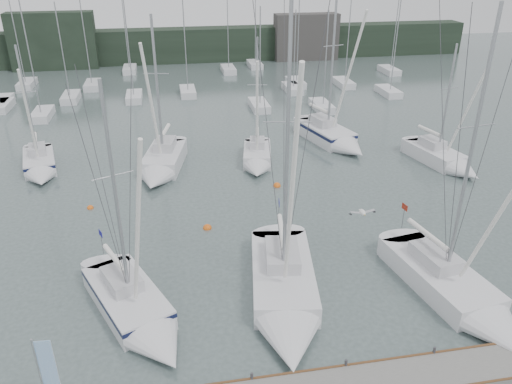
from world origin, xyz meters
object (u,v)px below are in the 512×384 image
(sailboat_near_left, at_px, (140,316))
(dock_banner, at_px, (47,376))
(sailboat_mid_b, at_px, (161,166))
(sailboat_mid_d, at_px, (335,138))
(buoy_a, at_px, (207,228))
(buoy_c, at_px, (90,208))
(sailboat_near_center, at_px, (286,303))
(sailboat_near_right, at_px, (466,300))
(sailboat_mid_e, at_px, (447,161))
(sailboat_mid_c, at_px, (257,160))
(buoy_b, at_px, (277,186))
(sailboat_mid_a, at_px, (40,167))

(sailboat_near_left, bearing_deg, dock_banner, -140.76)
(sailboat_mid_b, bearing_deg, sailboat_mid_d, 25.35)
(buoy_a, distance_m, buoy_c, 8.76)
(sailboat_near_center, xyz_separation_m, sailboat_near_right, (8.77, -1.41, -0.00))
(sailboat_mid_e, relative_size, dock_banner, 2.54)
(sailboat_mid_b, relative_size, buoy_c, 29.15)
(sailboat_near_center, relative_size, dock_banner, 3.81)
(sailboat_mid_b, height_order, dock_banner, sailboat_mid_b)
(sailboat_near_left, relative_size, sailboat_near_center, 0.79)
(sailboat_mid_c, xyz_separation_m, buoy_b, (0.76, -4.04, -0.54))
(sailboat_near_center, relative_size, sailboat_mid_b, 1.22)
(sailboat_mid_d, height_order, buoy_b, sailboat_mid_d)
(sailboat_near_right, bearing_deg, dock_banner, -177.61)
(sailboat_mid_d, xyz_separation_m, dock_banner, (-19.54, -26.89, 2.17))
(buoy_b, bearing_deg, buoy_a, -137.19)
(sailboat_near_center, distance_m, sailboat_mid_c, 18.32)
(buoy_c, bearing_deg, sailboat_mid_a, 123.36)
(buoy_a, distance_m, dock_banner, 15.79)
(sailboat_mid_d, distance_m, buoy_a, 18.17)
(sailboat_near_center, relative_size, sailboat_mid_c, 1.45)
(sailboat_near_right, xyz_separation_m, buoy_a, (-11.79, 10.25, -0.55))
(sailboat_near_left, bearing_deg, sailboat_mid_d, 28.10)
(sailboat_mid_b, height_order, sailboat_mid_d, sailboat_mid_d)
(sailboat_mid_b, height_order, buoy_a, sailboat_mid_b)
(sailboat_near_left, bearing_deg, sailboat_near_right, -30.18)
(dock_banner, bearing_deg, sailboat_near_left, 66.15)
(sailboat_mid_d, bearing_deg, buoy_b, -148.35)
(sailboat_near_left, distance_m, buoy_b, 16.92)
(sailboat_near_right, bearing_deg, sailboat_mid_a, 129.39)
(buoy_c, bearing_deg, sailboat_near_right, -36.58)
(sailboat_mid_b, distance_m, buoy_a, 9.69)
(sailboat_mid_a, height_order, dock_banner, sailboat_mid_a)
(sailboat_near_right, xyz_separation_m, dock_banner, (-18.55, -3.74, 2.28))
(buoy_a, bearing_deg, sailboat_near_left, -115.04)
(buoy_a, bearing_deg, buoy_c, 151.31)
(sailboat_near_left, distance_m, sailboat_mid_a, 21.23)
(sailboat_near_right, height_order, buoy_b, sailboat_near_right)
(sailboat_mid_c, height_order, dock_banner, sailboat_mid_c)
(buoy_b, xyz_separation_m, buoy_c, (-13.44, -1.13, 0.00))
(buoy_a, bearing_deg, sailboat_near_right, -40.99)
(sailboat_mid_c, bearing_deg, sailboat_mid_b, -168.53)
(buoy_a, height_order, buoy_b, buoy_b)
(sailboat_near_center, xyz_separation_m, sailboat_mid_b, (-5.80, 18.11, 0.07))
(sailboat_mid_e, distance_m, buoy_c, 27.90)
(sailboat_near_left, distance_m, sailboat_mid_d, 27.18)
(sailboat_near_center, bearing_deg, sailboat_mid_a, 136.63)
(sailboat_near_center, bearing_deg, sailboat_mid_c, 93.05)
(sailboat_mid_e, height_order, buoy_a, sailboat_mid_e)
(sailboat_near_right, height_order, sailboat_mid_b, sailboat_near_right)
(buoy_b, bearing_deg, sailboat_near_left, -125.12)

